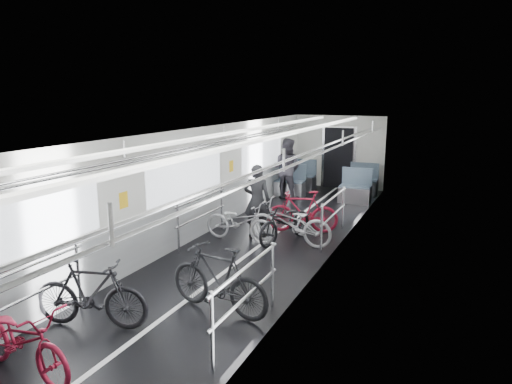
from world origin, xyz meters
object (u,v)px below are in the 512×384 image
Objects in this scene: bike_right_far at (302,212)px; person_seated at (287,168)px; bike_left_near at (22,339)px; person_standing at (257,201)px; bike_aisle at (286,222)px; bike_right_near at (218,279)px; bike_left_far at (240,222)px; bike_left_mid at (91,293)px; bike_right_mid at (290,223)px.

bike_right_far is 3.53m from person_seated.
person_standing is (0.34, 5.72, 0.38)m from bike_left_near.
person_seated is (-1.43, 3.94, 0.46)m from bike_aisle.
bike_left_near is 0.98× the size of bike_aisle.
person_standing is at bearing 106.29° from person_seated.
bike_right_near is 1.01× the size of bike_aisle.
bike_right_near is at bearing -157.03° from bike_left_far.
bike_left_mid is at bearing 179.41° from bike_left_far.
bike_left_near is 5.60m from bike_right_mid.
bike_right_far is (-0.04, 0.95, 0.01)m from bike_right_mid.
bike_right_far is 0.96× the size of bike_aisle.
bike_right_mid reaches higher than bike_left_near.
bike_right_near is 0.94× the size of person_seated.
bike_right_far reaches higher than bike_left_near.
bike_left_mid is 0.89× the size of person_seated.
bike_right_mid is at bearing 116.73° from person_seated.
bike_right_far is at bearing -28.14° from bike_left_mid.
bike_aisle is (-0.23, 3.40, -0.07)m from bike_right_near.
bike_right_mid is (1.06, 0.20, 0.05)m from bike_left_far.
bike_right_mid is at bearing -5.16° from bike_left_near.
bike_right_mid is at bearing -76.99° from bike_left_far.
bike_right_mid is 0.21m from bike_aisle.
bike_right_near is at bearing -22.82° from bike_left_near.
bike_left_mid is at bearing -16.73° from bike_right_mid.
bike_aisle is 0.93× the size of person_seated.
bike_left_far is at bearing -79.65° from bike_right_mid.
bike_right_near is (1.28, 2.22, 0.08)m from bike_left_near.
bike_right_far is at bearing -169.55° from bike_right_near.
bike_aisle is (1.13, 4.48, -0.04)m from bike_left_mid.
person_standing reaches higher than bike_left_far.
person_standing reaches higher than bike_right_far.
bike_left_mid is 0.90× the size of bike_right_mid.
person_seated is (-1.57, 4.09, 0.43)m from bike_right_mid.
bike_left_mid is 4.52m from bike_right_mid.
bike_right_near is at bearing -66.49° from bike_left_mid.
bike_left_far is (0.13, 5.27, -0.01)m from bike_left_near.
bike_right_near reaches higher than bike_left_near.
person_seated is at bearing -158.47° from bike_right_near.
bike_right_near is 7.54m from person_seated.
bike_right_far reaches higher than bike_aisle.
bike_right_near is 1.05× the size of bike_right_far.
bike_left_far is at bearing 102.48° from person_seated.
person_seated is at bearing -91.09° from person_standing.
bike_left_near is at bearing -179.07° from bike_left_far.
person_seated is at bearing 9.43° from bike_left_near.
bike_aisle reaches higher than bike_left_near.
bike_right_near is at bearing 108.42° from person_seated.
bike_left_far is 1.54m from bike_right_far.
person_standing is (-0.86, 0.25, 0.34)m from bike_right_mid.
person_standing is at bearing -156.17° from bike_right_near.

